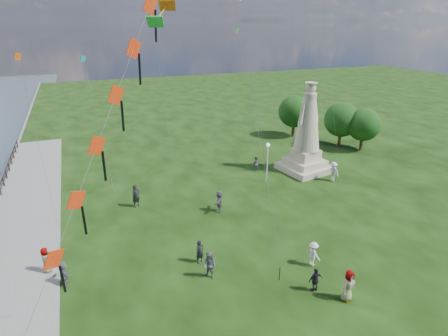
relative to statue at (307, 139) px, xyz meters
name	(u,v)px	position (x,y,z in m)	size (l,w,h in m)	color
statue	(307,139)	(0.00, 0.00, 0.00)	(5.03, 5.03, 8.88)	#B4AD88
lamppost	(268,154)	(-4.91, -1.09, -0.58)	(0.36, 0.36, 3.84)	silver
tree_row	(330,118)	(7.67, 6.63, -0.11)	(8.34, 11.83, 5.39)	#382314
person_0	(200,252)	(-14.80, -10.84, -2.56)	(0.58, 0.38, 1.58)	black
person_1	(209,266)	(-14.77, -12.53, -2.49)	(0.84, 0.52, 1.73)	#595960
person_2	(313,254)	(-8.37, -13.70, -2.55)	(1.03, 0.53, 1.60)	silver
person_3	(315,280)	(-9.65, -15.79, -2.61)	(0.87, 0.45, 1.49)	black
person_4	(348,286)	(-8.44, -17.06, -2.42)	(0.91, 0.56, 1.87)	#595960
person_5	(64,273)	(-22.72, -9.91, -2.60)	(1.40, 0.60, 1.51)	#595960
person_6	(136,196)	(-17.20, -1.65, -2.39)	(0.70, 0.46, 1.93)	black
person_7	(255,163)	(-4.62, 1.87, -2.58)	(0.75, 0.47, 1.55)	#595960
person_8	(333,171)	(1.03, -3.22, -2.41)	(1.22, 0.63, 1.89)	silver
person_10	(46,261)	(-23.69, -8.38, -2.54)	(0.79, 0.49, 1.62)	#595960
person_11	(219,201)	(-11.20, -4.93, -2.46)	(1.65, 0.71, 1.78)	#595960
red_kite_train	(115,104)	(-19.13, -12.62, 7.44)	(9.83, 9.35, 17.36)	black
small_kites	(207,14)	(-8.25, 5.74, 11.47)	(27.64, 16.77, 31.11)	teal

